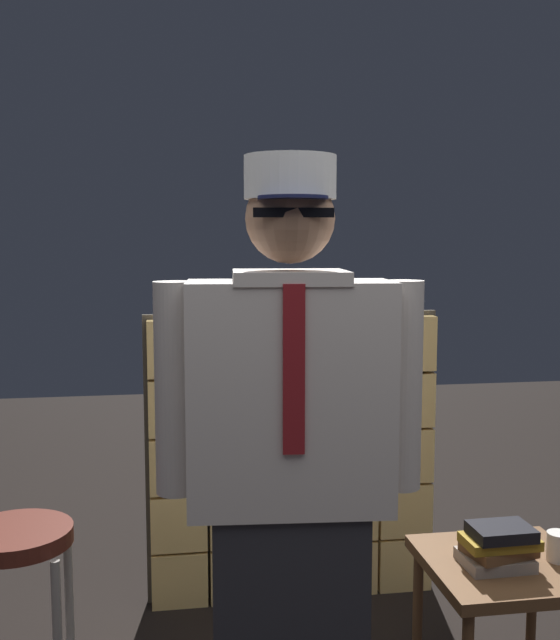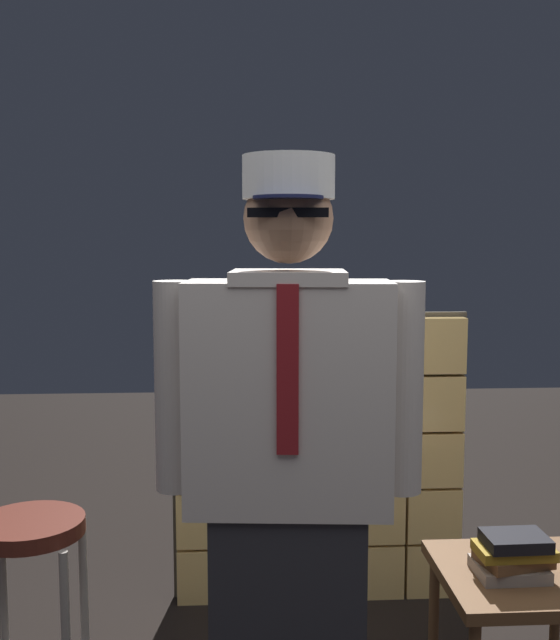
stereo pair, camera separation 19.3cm
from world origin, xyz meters
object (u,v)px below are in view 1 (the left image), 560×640
standing_person (290,481)px  book_stack (498,547)px  side_table (505,582)px  coffee_mug (560,546)px  bar_stool (18,589)px

standing_person → book_stack: 0.83m
standing_person → side_table: size_ratio=3.31×
side_table → coffee_mug: 0.22m
book_stack → coffee_mug: book_stack is taller
bar_stool → book_stack: (1.51, -0.08, 0.07)m
side_table → book_stack: size_ratio=2.27×
standing_person → book_stack: bearing=22.0°
standing_person → coffee_mug: bearing=19.0°
standing_person → side_table: 0.94m
side_table → book_stack: book_stack is taller
standing_person → book_stack: (0.73, 0.22, -0.33)m
coffee_mug → standing_person: bearing=-165.9°
bar_stool → side_table: bar_stool is taller
standing_person → coffee_mug: size_ratio=14.54×
book_stack → coffee_mug: bearing=3.9°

